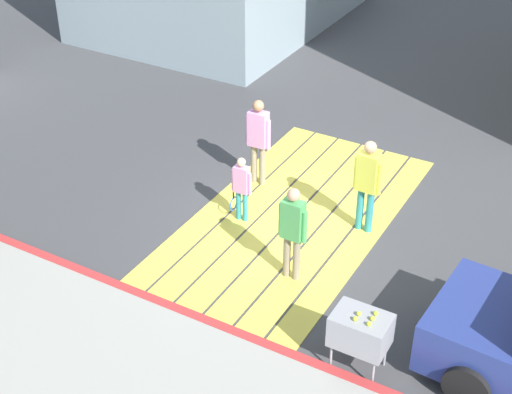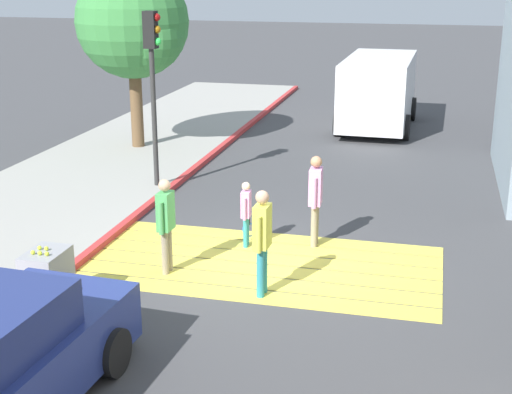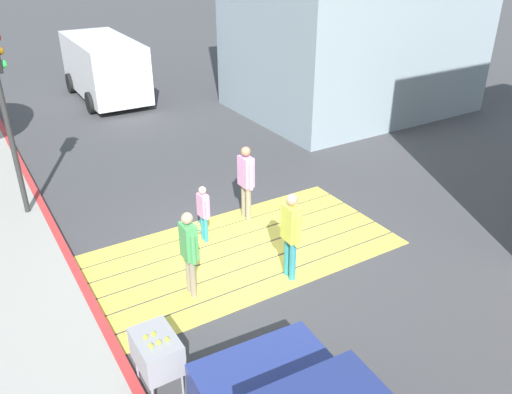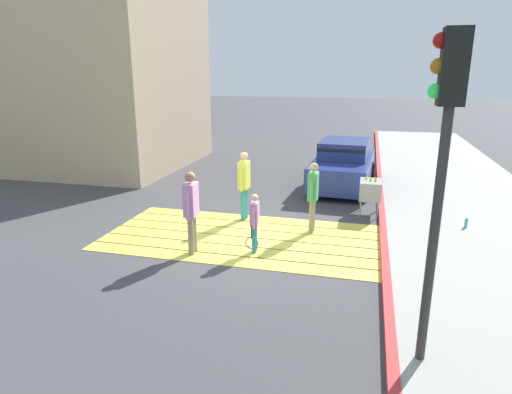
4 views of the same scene
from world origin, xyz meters
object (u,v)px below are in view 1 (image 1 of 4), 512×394
object	(u,v)px
pedestrian_adult_trailing	(258,136)
pedestrian_child_with_racket	(241,186)
tennis_ball_cart	(361,330)
pedestrian_adult_lead	(367,180)
pedestrian_adult_side	(293,227)

from	to	relation	value
pedestrian_adult_trailing	pedestrian_child_with_racket	xyz separation A→B (m)	(-1.27, -0.37, -0.31)
tennis_ball_cart	pedestrian_child_with_racket	distance (m)	4.09
tennis_ball_cart	pedestrian_adult_lead	size ratio (longest dim) A/B	0.56
tennis_ball_cart	pedestrian_adult_trailing	distance (m)	5.21
tennis_ball_cart	pedestrian_adult_side	distance (m)	2.24
tennis_ball_cart	pedestrian_adult_trailing	xyz separation A→B (m)	(3.65, 3.70, 0.35)
pedestrian_adult_lead	pedestrian_adult_trailing	xyz separation A→B (m)	(0.46, 2.44, -0.01)
tennis_ball_cart	pedestrian_child_with_racket	xyz separation A→B (m)	(2.38, 3.33, 0.04)
pedestrian_adult_side	pedestrian_child_with_racket	distance (m)	1.90
pedestrian_adult_side	pedestrian_child_with_racket	size ratio (longest dim) A/B	1.32
tennis_ball_cart	pedestrian_adult_lead	xyz separation A→B (m)	(3.19, 1.26, 0.36)
tennis_ball_cart	pedestrian_adult_lead	bearing A→B (deg)	21.51
pedestrian_adult_lead	pedestrian_adult_side	bearing A→B (deg)	164.71
tennis_ball_cart	pedestrian_adult_side	size ratio (longest dim) A/B	0.59
tennis_ball_cart	pedestrian_adult_lead	world-z (taller)	pedestrian_adult_lead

